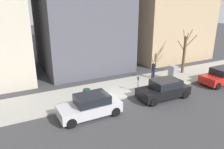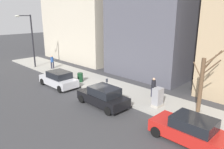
{
  "view_description": "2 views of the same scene",
  "coord_description": "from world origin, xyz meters",
  "px_view_note": "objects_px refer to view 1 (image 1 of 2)",
  "views": [
    {
      "loc": [
        -13.65,
        7.83,
        7.5
      ],
      "look_at": [
        1.64,
        -0.03,
        1.61
      ],
      "focal_mm": 35.0,
      "sensor_mm": 36.0,
      "label": 1
    },
    {
      "loc": [
        -11.69,
        -14.71,
        6.9
      ],
      "look_at": [
        1.18,
        -1.75,
        1.7
      ],
      "focal_mm": 35.0,
      "sensor_mm": 36.0,
      "label": 2
    }
  ],
  "objects_px": {
    "parked_car_black": "(164,89)",
    "trash_bin": "(87,95)",
    "parked_car_red": "(222,76)",
    "utility_box": "(173,73)",
    "parked_car_silver": "(90,106)",
    "parking_meter": "(138,83)",
    "bare_tree": "(184,53)",
    "pedestrian_near_meter": "(153,69)"
  },
  "relations": [
    {
      "from": "utility_box",
      "to": "pedestrian_near_meter",
      "type": "xyz_separation_m",
      "value": [
        1.33,
        1.31,
        0.24
      ]
    },
    {
      "from": "parked_car_red",
      "to": "pedestrian_near_meter",
      "type": "relative_size",
      "value": 2.54
    },
    {
      "from": "trash_bin",
      "to": "pedestrian_near_meter",
      "type": "xyz_separation_m",
      "value": [
        1.73,
        -7.64,
        0.49
      ]
    },
    {
      "from": "parking_meter",
      "to": "bare_tree",
      "type": "xyz_separation_m",
      "value": [
        2.17,
        -7.14,
        1.32
      ]
    },
    {
      "from": "parked_car_silver",
      "to": "parking_meter",
      "type": "xyz_separation_m",
      "value": [
        1.68,
        -4.97,
        0.24
      ]
    },
    {
      "from": "utility_box",
      "to": "trash_bin",
      "type": "relative_size",
      "value": 1.59
    },
    {
      "from": "parking_meter",
      "to": "utility_box",
      "type": "distance_m",
      "value": 4.63
    },
    {
      "from": "bare_tree",
      "to": "pedestrian_near_meter",
      "type": "bearing_deg",
      "value": 89.85
    },
    {
      "from": "parked_car_black",
      "to": "bare_tree",
      "type": "height_order",
      "value": "bare_tree"
    },
    {
      "from": "parking_meter",
      "to": "pedestrian_near_meter",
      "type": "xyz_separation_m",
      "value": [
        2.18,
        -3.25,
        0.11
      ]
    },
    {
      "from": "utility_box",
      "to": "bare_tree",
      "type": "height_order",
      "value": "bare_tree"
    },
    {
      "from": "parked_car_silver",
      "to": "pedestrian_near_meter",
      "type": "height_order",
      "value": "pedestrian_near_meter"
    },
    {
      "from": "parked_car_silver",
      "to": "pedestrian_near_meter",
      "type": "bearing_deg",
      "value": -65.7
    },
    {
      "from": "parked_car_silver",
      "to": "pedestrian_near_meter",
      "type": "xyz_separation_m",
      "value": [
        3.86,
        -8.21,
        0.35
      ]
    },
    {
      "from": "trash_bin",
      "to": "parking_meter",
      "type": "bearing_deg",
      "value": -95.85
    },
    {
      "from": "parking_meter",
      "to": "pedestrian_near_meter",
      "type": "distance_m",
      "value": 3.92
    },
    {
      "from": "parked_car_red",
      "to": "parked_car_black",
      "type": "height_order",
      "value": "same"
    },
    {
      "from": "utility_box",
      "to": "trash_bin",
      "type": "xyz_separation_m",
      "value": [
        -0.4,
        8.95,
        -0.25
      ]
    },
    {
      "from": "parked_car_red",
      "to": "utility_box",
      "type": "distance_m",
      "value": 4.54
    },
    {
      "from": "parked_car_black",
      "to": "utility_box",
      "type": "xyz_separation_m",
      "value": [
        2.54,
        -3.2,
        0.11
      ]
    },
    {
      "from": "utility_box",
      "to": "pedestrian_near_meter",
      "type": "distance_m",
      "value": 1.88
    },
    {
      "from": "parked_car_black",
      "to": "utility_box",
      "type": "distance_m",
      "value": 4.08
    },
    {
      "from": "utility_box",
      "to": "parked_car_black",
      "type": "bearing_deg",
      "value": 128.4
    },
    {
      "from": "parked_car_red",
      "to": "parked_car_black",
      "type": "distance_m",
      "value": 6.99
    },
    {
      "from": "parking_meter",
      "to": "utility_box",
      "type": "relative_size",
      "value": 0.94
    },
    {
      "from": "parked_car_black",
      "to": "trash_bin",
      "type": "height_order",
      "value": "parked_car_black"
    },
    {
      "from": "parking_meter",
      "to": "bare_tree",
      "type": "bearing_deg",
      "value": -73.07
    },
    {
      "from": "bare_tree",
      "to": "trash_bin",
      "type": "bearing_deg",
      "value": 98.5
    },
    {
      "from": "parked_car_black",
      "to": "parked_car_silver",
      "type": "bearing_deg",
      "value": 90.92
    },
    {
      "from": "parked_car_red",
      "to": "utility_box",
      "type": "bearing_deg",
      "value": 56.15
    },
    {
      "from": "parked_car_red",
      "to": "parked_car_black",
      "type": "relative_size",
      "value": 1.0
    },
    {
      "from": "parked_car_black",
      "to": "bare_tree",
      "type": "distance_m",
      "value": 7.13
    },
    {
      "from": "pedestrian_near_meter",
      "to": "parked_car_silver",
      "type": "bearing_deg",
      "value": -164.03
    },
    {
      "from": "parked_car_silver",
      "to": "bare_tree",
      "type": "relative_size",
      "value": 0.94
    },
    {
      "from": "utility_box",
      "to": "pedestrian_near_meter",
      "type": "relative_size",
      "value": 0.86
    },
    {
      "from": "parked_car_red",
      "to": "parking_meter",
      "type": "bearing_deg",
      "value": 78.4
    },
    {
      "from": "parked_car_red",
      "to": "utility_box",
      "type": "height_order",
      "value": "utility_box"
    },
    {
      "from": "pedestrian_near_meter",
      "to": "utility_box",
      "type": "bearing_deg",
      "value": -54.84
    },
    {
      "from": "bare_tree",
      "to": "pedestrian_near_meter",
      "type": "height_order",
      "value": "bare_tree"
    },
    {
      "from": "parked_car_black",
      "to": "trash_bin",
      "type": "xyz_separation_m",
      "value": [
        2.14,
        5.75,
        -0.14
      ]
    },
    {
      "from": "parked_car_red",
      "to": "trash_bin",
      "type": "height_order",
      "value": "parked_car_red"
    },
    {
      "from": "parking_meter",
      "to": "utility_box",
      "type": "bearing_deg",
      "value": -79.42
    }
  ]
}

